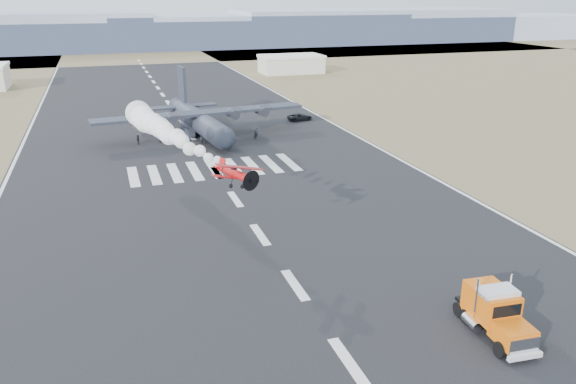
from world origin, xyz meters
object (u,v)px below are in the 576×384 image
semi_truck (495,311)px  crew_f (138,139)px  aerobatic_biplane (236,173)px  crew_a (257,132)px  crew_g (201,140)px  crew_e (160,137)px  crew_d (189,142)px  transport_aircraft (199,119)px  crew_c (180,138)px  crew_b (215,133)px  hangar_right (291,64)px  support_vehicle (300,117)px  crew_h (256,135)px

semi_truck → crew_f: (-22.18, 69.51, -1.16)m
aerobatic_biplane → crew_a: aerobatic_biplane is taller
crew_f → crew_g: crew_f is taller
crew_e → crew_f: size_ratio=1.11×
crew_d → crew_g: 2.87m
transport_aircraft → crew_e: size_ratio=22.27×
crew_a → crew_c: 14.23m
crew_b → aerobatic_biplane: bearing=-85.4°
transport_aircraft → crew_d: 9.79m
crew_b → crew_e: (-9.96, 0.01, 0.02)m
hangar_right → crew_c: hangar_right is taller
aerobatic_biplane → crew_a: (15.02, 47.68, -7.82)m
crew_b → crew_g: 4.72m
semi_truck → crew_c: 69.60m
support_vehicle → crew_e: (-30.03, -9.54, 0.16)m
crew_d → crew_f: 9.83m
crew_h → crew_f: bearing=164.4°
crew_c → crew_e: size_ratio=0.97×
aerobatic_biplane → support_vehicle: size_ratio=1.07×
crew_b → crew_f: bearing=-167.5°
crew_c → crew_f: 7.41m
hangar_right → transport_aircraft: 88.83m
hangar_right → crew_b: size_ratio=11.71×
support_vehicle → crew_f: size_ratio=3.27×
crew_a → crew_g: bearing=105.2°
crew_c → hangar_right: bearing=-173.5°
transport_aircraft → crew_c: bearing=-136.0°
semi_truck → crew_e: 71.76m
aerobatic_biplane → crew_a: 50.60m
crew_a → crew_g: 10.97m
semi_truck → aerobatic_biplane: bearing=131.8°
crew_b → semi_truck: bearing=-70.0°
crew_d → crew_b: bearing=-158.9°
support_vehicle → transport_aircraft: bearing=94.6°
hangar_right → crew_g: size_ratio=12.95×
hangar_right → crew_d: (-47.59, -85.97, -2.15)m
transport_aircraft → crew_d: size_ratio=23.12×
hangar_right → crew_a: size_ratio=11.63×
crew_e → crew_f: (-3.88, 0.13, -0.09)m
crew_e → crew_c: bearing=-104.7°
semi_truck → crew_a: (-0.70, 67.94, -1.08)m
aerobatic_biplane → hangar_right: bearing=56.2°
semi_truck → crew_f: bearing=111.7°
transport_aircraft → support_vehicle: 23.13m
aerobatic_biplane → crew_d: bearing=74.6°
semi_truck → aerobatic_biplane: (-15.72, 20.26, 6.75)m
crew_e → crew_a: bearing=-86.7°
aerobatic_biplane → crew_f: aerobatic_biplane is taller
aerobatic_biplane → crew_a: bearing=59.5°
support_vehicle → crew_d: bearing=110.1°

